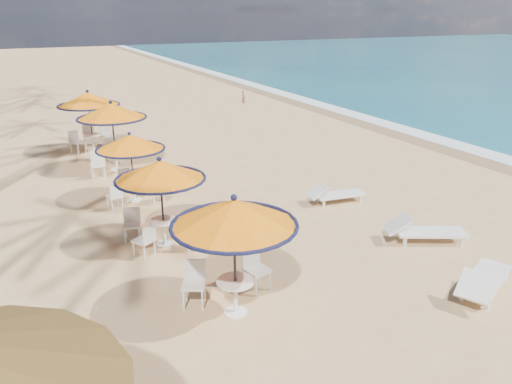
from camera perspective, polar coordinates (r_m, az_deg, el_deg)
ground at (r=12.58m, az=18.87°, el=-8.00°), size 160.00×160.00×0.00m
foam_strip at (r=25.50m, az=18.38°, el=6.20°), size 1.20×140.00×0.04m
wetsand_band at (r=24.89m, az=16.87°, el=6.04°), size 1.40×140.00×0.02m
station_0 at (r=9.39m, az=-2.63°, el=-3.55°), size 2.43×2.43×2.54m
station_1 at (r=12.47m, az=-10.99°, el=1.14°), size 2.26×2.26×2.36m
station_2 at (r=15.81m, az=-14.16°, el=4.56°), size 2.13×2.13×2.22m
station_3 at (r=19.12m, az=-16.23°, el=7.96°), size 2.52×2.62×2.63m
station_4 at (r=22.02m, az=-18.57°, el=9.25°), size 2.53×2.53×2.63m
lounger_near at (r=11.68m, az=24.56°, el=-9.15°), size 2.14×1.48×0.74m
lounger_mid at (r=13.61m, az=18.52°, el=-4.15°), size 2.12×1.50×0.74m
lounger_far at (r=15.71m, az=8.90°, el=-0.20°), size 1.89×0.80×0.66m
person at (r=32.49m, az=-1.45°, el=10.86°), size 0.25×0.35×0.91m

